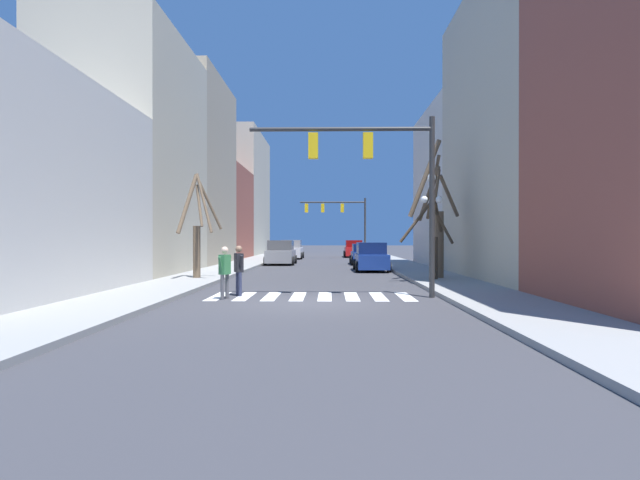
# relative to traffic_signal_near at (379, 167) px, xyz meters

# --- Properties ---
(ground_plane) EXTENTS (240.00, 240.00, 0.00)m
(ground_plane) POSITION_rel_traffic_signal_near_xyz_m (-2.24, -1.43, -4.31)
(ground_plane) COLOR #38383D
(sidewalk_left) EXTENTS (2.88, 90.00, 0.15)m
(sidewalk_left) POSITION_rel_traffic_signal_near_xyz_m (-7.92, -1.43, -4.24)
(sidewalk_left) COLOR gray
(sidewalk_left) RESTS_ON ground_plane
(sidewalk_right) EXTENTS (2.88, 90.00, 0.15)m
(sidewalk_right) POSITION_rel_traffic_signal_near_xyz_m (3.44, -1.43, -4.24)
(sidewalk_right) COLOR gray
(sidewalk_right) RESTS_ON ground_plane
(building_row_left) EXTENTS (6.00, 55.16, 13.84)m
(building_row_left) POSITION_rel_traffic_signal_near_xyz_m (-12.36, 22.51, 1.59)
(building_row_left) COLOR beige
(building_row_left) RESTS_ON ground_plane
(building_row_right) EXTENTS (6.00, 29.84, 13.64)m
(building_row_right) POSITION_rel_traffic_signal_near_xyz_m (7.89, 7.38, 1.69)
(building_row_right) COLOR #934C3D
(building_row_right) RESTS_ON ground_plane
(crosswalk_stripes) EXTENTS (6.75, 2.60, 0.01)m
(crosswalk_stripes) POSITION_rel_traffic_signal_near_xyz_m (-2.24, 0.23, -4.31)
(crosswalk_stripes) COLOR white
(crosswalk_stripes) RESTS_ON ground_plane
(traffic_signal_near) EXTENTS (6.13, 0.28, 5.97)m
(traffic_signal_near) POSITION_rel_traffic_signal_near_xyz_m (0.00, 0.00, 0.00)
(traffic_signal_near) COLOR #2D2D2D
(traffic_signal_near) RESTS_ON ground_plane
(traffic_signal_far) EXTENTS (6.31, 0.28, 5.79)m
(traffic_signal_far) POSITION_rel_traffic_signal_near_xyz_m (-0.62, 31.09, -0.02)
(traffic_signal_far) COLOR #2D2D2D
(traffic_signal_far) RESTS_ON ground_plane
(street_lamp_right_corner) EXTENTS (0.95, 0.36, 4.61)m
(street_lamp_right_corner) POSITION_rel_traffic_signal_near_xyz_m (2.79, 5.16, -0.91)
(street_lamp_right_corner) COLOR #1E4C2D
(street_lamp_right_corner) RESTS_ON sidewalk_right
(car_parked_right_near) EXTENTS (2.18, 4.48, 1.80)m
(car_parked_right_near) POSITION_rel_traffic_signal_near_xyz_m (-5.26, 20.57, -3.48)
(car_parked_right_near) COLOR gray
(car_parked_right_near) RESTS_ON ground_plane
(car_parked_left_near) EXTENTS (2.03, 4.45, 1.70)m
(car_parked_left_near) POSITION_rel_traffic_signal_near_xyz_m (0.87, 13.43, -3.52)
(car_parked_left_near) COLOR navy
(car_parked_left_near) RESTS_ON ground_plane
(car_parked_right_mid) EXTENTS (2.20, 4.73, 1.79)m
(car_parked_right_mid) POSITION_rel_traffic_signal_near_xyz_m (-5.25, 30.94, -3.48)
(car_parked_right_mid) COLOR silver
(car_parked_right_mid) RESTS_ON ground_plane
(car_parked_left_mid) EXTENTS (2.04, 4.51, 1.75)m
(car_parked_left_mid) POSITION_rel_traffic_signal_near_xyz_m (0.86, 35.15, -3.50)
(car_parked_left_mid) COLOR red
(car_parked_left_mid) RESTS_ON ground_plane
(car_parked_left_far) EXTENTS (1.97, 4.16, 1.54)m
(car_parked_left_far) POSITION_rel_traffic_signal_near_xyz_m (0.89, 20.75, -3.59)
(car_parked_left_far) COLOR navy
(car_parked_left_far) RESTS_ON ground_plane
(pedestrian_on_left_sidewalk) EXTENTS (0.34, 0.71, 1.69)m
(pedestrian_on_left_sidewalk) POSITION_rel_traffic_signal_near_xyz_m (-5.00, -0.57, -3.31)
(pedestrian_on_left_sidewalk) COLOR #4C4C51
(pedestrian_on_left_sidewalk) RESTS_ON ground_plane
(pedestrian_waiting_at_curb) EXTENTS (0.41, 0.69, 1.71)m
(pedestrian_waiting_at_curb) POSITION_rel_traffic_signal_near_xyz_m (-4.71, 0.36, -3.30)
(pedestrian_waiting_at_curb) COLOR #282D47
(pedestrian_waiting_at_curb) RESTS_ON ground_plane
(street_tree_right_near) EXTENTS (1.69, 1.80, 4.80)m
(street_tree_right_near) POSITION_rel_traffic_signal_near_xyz_m (-7.68, 6.08, -1.98)
(street_tree_right_near) COLOR brown
(street_tree_right_near) RESTS_ON sidewalk_left
(street_tree_left_far) EXTENTS (2.44, 1.14, 3.67)m
(street_tree_left_far) POSITION_rel_traffic_signal_near_xyz_m (3.00, 5.76, -2.52)
(street_tree_left_far) COLOR #473828
(street_tree_left_far) RESTS_ON sidewalk_right
(street_tree_left_mid) EXTENTS (2.61, 1.70, 6.36)m
(street_tree_left_mid) POSITION_rel_traffic_signal_near_xyz_m (3.29, 6.69, -1.37)
(street_tree_left_mid) COLOR brown
(street_tree_left_mid) RESTS_ON sidewalk_right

